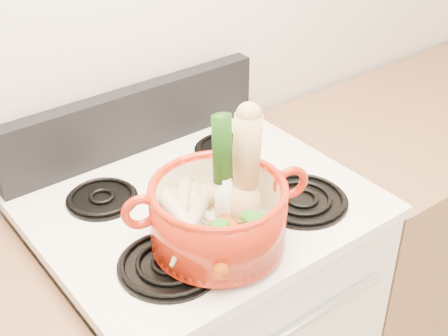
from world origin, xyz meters
TOP-DOWN VIEW (x-y plane):
  - wall_back at (0.00, 1.75)m, footprint 3.50×0.02m
  - cooktop at (0.00, 1.40)m, footprint 0.78×0.67m
  - control_backsplash at (0.00, 1.70)m, footprint 0.76×0.05m
  - oven_handle at (0.00, 1.06)m, footprint 0.60×0.02m
  - counter_right at (1.07, 1.40)m, footprint 1.36×0.65m
  - burner_front_left at (-0.19, 1.24)m, footprint 0.22×0.22m
  - burner_front_right at (0.19, 1.24)m, footprint 0.22×0.22m
  - burner_back_left at (-0.19, 1.54)m, footprint 0.17×0.17m
  - burner_back_right at (0.19, 1.54)m, footprint 0.17×0.17m
  - dutch_oven at (-0.07, 1.23)m, footprint 0.37×0.37m
  - pot_handle_left at (-0.23, 1.28)m, footprint 0.08×0.04m
  - pot_handle_right at (0.08, 1.17)m, footprint 0.08×0.04m
  - squash at (-0.01, 1.24)m, footprint 0.13×0.13m
  - leek at (-0.05, 1.24)m, footprint 0.06×0.07m
  - ginger at (-0.05, 1.33)m, footprint 0.09×0.06m
  - parsnip_0 at (-0.12, 1.24)m, footprint 0.16×0.22m
  - parsnip_1 at (-0.15, 1.24)m, footprint 0.08×0.23m
  - parsnip_2 at (-0.09, 1.28)m, footprint 0.09×0.20m
  - parsnip_3 at (-0.15, 1.23)m, footprint 0.17×0.14m
  - parsnip_4 at (-0.13, 1.28)m, footprint 0.16×0.19m
  - parsnip_5 at (-0.15, 1.25)m, footprint 0.06×0.23m
  - carrot_0 at (-0.08, 1.19)m, footprint 0.03×0.14m
  - carrot_1 at (-0.11, 1.15)m, footprint 0.13×0.14m
  - carrot_2 at (-0.07, 1.18)m, footprint 0.06×0.18m

SIDE VIEW (x-z plane):
  - counter_right at x=1.07m, z-range 0.00..0.90m
  - oven_handle at x=0.00m, z-range 0.77..0.79m
  - cooktop at x=0.00m, z-range 0.92..0.95m
  - burner_front_left at x=-0.19m, z-range 0.95..0.97m
  - burner_front_right at x=0.19m, z-range 0.95..0.97m
  - burner_back_left at x=-0.19m, z-range 0.95..0.97m
  - burner_back_right at x=0.19m, z-range 0.95..0.97m
  - carrot_0 at x=-0.08m, z-range 0.99..1.03m
  - carrot_1 at x=-0.11m, z-range 1.00..1.04m
  - ginger at x=-0.05m, z-range 1.00..1.04m
  - parsnip_0 at x=-0.12m, z-range 0.99..1.06m
  - parsnip_1 at x=-0.15m, z-range 1.00..1.06m
  - carrot_2 at x=-0.07m, z-range 1.00..1.05m
  - parsnip_2 at x=-0.09m, z-range 1.01..1.06m
  - parsnip_3 at x=-0.15m, z-range 1.01..1.06m
  - dutch_oven at x=-0.07m, z-range 0.97..1.11m
  - control_backsplash at x=0.00m, z-range 0.95..1.13m
  - parsnip_4 at x=-0.13m, z-range 1.01..1.07m
  - parsnip_5 at x=-0.15m, z-range 1.02..1.08m
  - pot_handle_left at x=-0.23m, z-range 1.05..1.13m
  - pot_handle_right at x=0.08m, z-range 1.05..1.13m
  - squash at x=-0.01m, z-range 1.00..1.25m
  - leek at x=-0.05m, z-range 1.00..1.27m
  - wall_back at x=0.00m, z-range 0.00..2.60m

